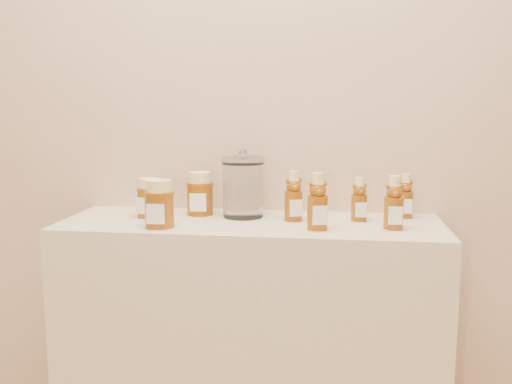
% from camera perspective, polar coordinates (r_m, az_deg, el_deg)
% --- Properties ---
extents(wall_back, '(3.50, 0.02, 2.70)m').
position_cam_1_polar(wall_back, '(1.96, 0.29, 11.25)').
color(wall_back, tan).
rests_on(wall_back, ground).
extents(display_table, '(1.20, 0.40, 0.90)m').
position_cam_1_polar(display_table, '(1.94, -0.51, -16.10)').
color(display_table, beige).
rests_on(display_table, ground).
extents(bear_bottle_back_left, '(0.08, 0.08, 0.18)m').
position_cam_1_polar(bear_bottle_back_left, '(1.80, 3.78, -0.07)').
color(bear_bottle_back_left, '#6B3408').
rests_on(bear_bottle_back_left, display_table).
extents(bear_bottle_back_mid, '(0.06, 0.06, 0.16)m').
position_cam_1_polar(bear_bottle_back_mid, '(1.83, 10.29, -0.44)').
color(bear_bottle_back_mid, '#6B3408').
rests_on(bear_bottle_back_mid, display_table).
extents(bear_bottle_back_right, '(0.06, 0.06, 0.16)m').
position_cam_1_polar(bear_bottle_back_right, '(1.91, 14.69, -0.09)').
color(bear_bottle_back_right, '#6B3408').
rests_on(bear_bottle_back_right, display_table).
extents(bear_bottle_front_left, '(0.08, 0.08, 0.19)m').
position_cam_1_polar(bear_bottle_front_left, '(1.68, 6.18, -0.57)').
color(bear_bottle_front_left, '#6B3408').
rests_on(bear_bottle_front_left, display_table).
extents(bear_bottle_front_right, '(0.07, 0.07, 0.18)m').
position_cam_1_polar(bear_bottle_front_right, '(1.73, 13.64, -0.69)').
color(bear_bottle_front_right, '#6B3408').
rests_on(bear_bottle_front_right, display_table).
extents(honey_jar_left, '(0.10, 0.10, 0.13)m').
position_cam_1_polar(honey_jar_left, '(1.89, -10.62, -0.57)').
color(honey_jar_left, '#6B3408').
rests_on(honey_jar_left, display_table).
extents(honey_jar_back, '(0.10, 0.10, 0.14)m').
position_cam_1_polar(honey_jar_back, '(1.91, -5.64, -0.14)').
color(honey_jar_back, '#6B3408').
rests_on(honey_jar_back, display_table).
extents(honey_jar_front, '(0.09, 0.09, 0.14)m').
position_cam_1_polar(honey_jar_front, '(1.73, -9.65, -1.16)').
color(honey_jar_front, '#6B3408').
rests_on(honey_jar_front, display_table).
extents(glass_canister, '(0.18, 0.18, 0.21)m').
position_cam_1_polar(glass_canister, '(1.85, -1.31, 0.76)').
color(glass_canister, white).
rests_on(glass_canister, display_table).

